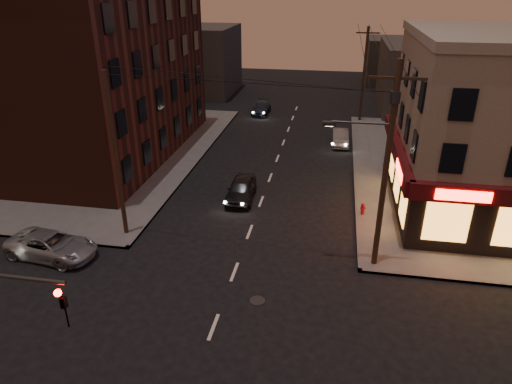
% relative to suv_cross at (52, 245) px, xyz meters
% --- Properties ---
extents(ground, '(120.00, 120.00, 0.00)m').
position_rel_suv_cross_xyz_m(ground, '(9.59, -3.73, -0.66)').
color(ground, black).
rests_on(ground, ground).
extents(sidewalk_nw, '(24.00, 28.00, 0.15)m').
position_rel_suv_cross_xyz_m(sidewalk_nw, '(-8.41, 15.27, -0.58)').
color(sidewalk_nw, '#514F4C').
rests_on(sidewalk_nw, ground).
extents(brick_apartment, '(12.00, 20.00, 13.00)m').
position_rel_suv_cross_xyz_m(brick_apartment, '(-4.91, 15.27, 5.99)').
color(brick_apartment, '#411C15').
rests_on(brick_apartment, sidewalk_nw).
extents(bg_building_ne_a, '(10.00, 12.00, 7.00)m').
position_rel_suv_cross_xyz_m(bg_building_ne_a, '(23.59, 34.27, 2.84)').
color(bg_building_ne_a, '#3F3D3A').
rests_on(bg_building_ne_a, ground).
extents(bg_building_nw, '(9.00, 10.00, 8.00)m').
position_rel_suv_cross_xyz_m(bg_building_nw, '(-3.41, 38.27, 3.34)').
color(bg_building_nw, '#3F3D3A').
rests_on(bg_building_nw, ground).
extents(bg_building_ne_b, '(8.00, 8.00, 6.00)m').
position_rel_suv_cross_xyz_m(bg_building_ne_b, '(21.59, 48.27, 2.34)').
color(bg_building_ne_b, '#3F3D3A').
rests_on(bg_building_ne_b, ground).
extents(utility_pole_main, '(4.20, 0.44, 10.00)m').
position_rel_suv_cross_xyz_m(utility_pole_main, '(16.27, 2.07, 5.10)').
color(utility_pole_main, '#382619').
rests_on(utility_pole_main, sidewalk_ne).
extents(utility_pole_far, '(0.26, 0.26, 9.00)m').
position_rel_suv_cross_xyz_m(utility_pole_far, '(16.39, 28.27, 3.99)').
color(utility_pole_far, '#382619').
rests_on(utility_pole_far, sidewalk_ne).
extents(utility_pole_west, '(0.24, 0.24, 9.00)m').
position_rel_suv_cross_xyz_m(utility_pole_west, '(2.79, 2.77, 3.99)').
color(utility_pole_west, '#382619').
rests_on(utility_pole_west, sidewalk_nw).
extents(suv_cross, '(4.97, 2.78, 1.31)m').
position_rel_suv_cross_xyz_m(suv_cross, '(0.00, 0.00, 0.00)').
color(suv_cross, gray).
rests_on(suv_cross, ground).
extents(sedan_near, '(1.81, 4.19, 1.41)m').
position_rel_suv_cross_xyz_m(sedan_near, '(8.24, 8.44, 0.05)').
color(sedan_near, black).
rests_on(sedan_near, ground).
extents(sedan_mid, '(1.51, 3.91, 1.27)m').
position_rel_suv_cross_xyz_m(sedan_mid, '(14.51, 20.64, -0.02)').
color(sedan_mid, slate).
rests_on(sedan_mid, ground).
extents(sedan_far, '(1.74, 4.16, 1.20)m').
position_rel_suv_cross_xyz_m(sedan_far, '(6.06, 29.41, -0.06)').
color(sedan_far, '#1A2435').
rests_on(sedan_far, ground).
extents(fire_hydrant, '(0.33, 0.33, 0.73)m').
position_rel_suv_cross_xyz_m(fire_hydrant, '(15.99, 7.33, -0.11)').
color(fire_hydrant, maroon).
rests_on(fire_hydrant, sidewalk_ne).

